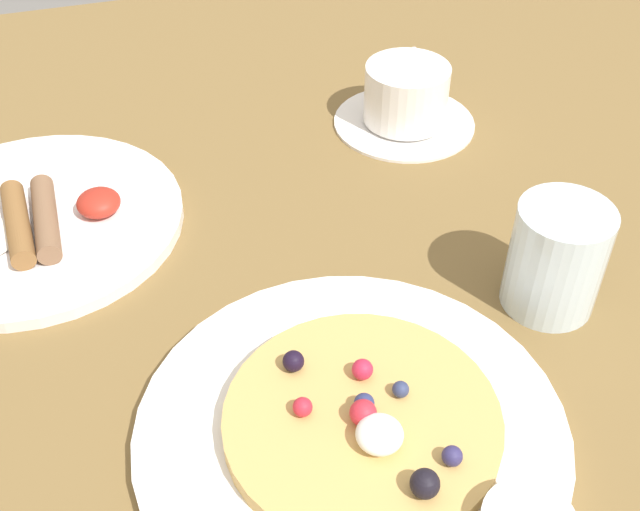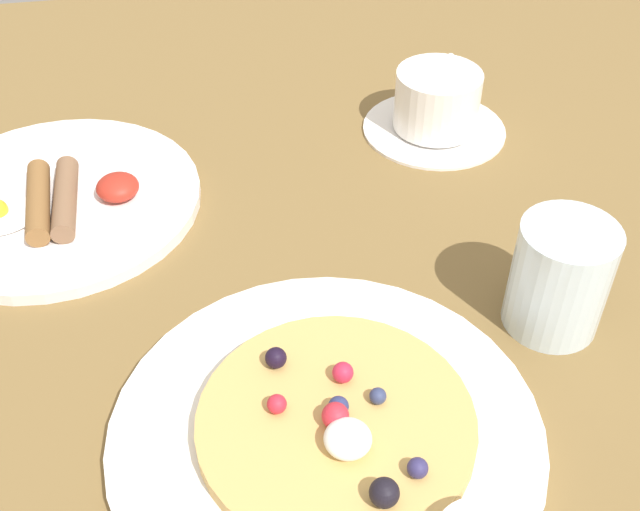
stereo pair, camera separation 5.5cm
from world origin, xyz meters
TOP-DOWN VIEW (x-y plane):
  - ground_plane at (0.00, 0.00)m, footprint 2.03×1.29m
  - pancake_plate at (0.04, -0.12)m, footprint 0.29×0.29m
  - pancake_with_berries at (0.04, -0.12)m, footprint 0.18×0.18m
  - breakfast_plate at (-0.16, 0.18)m, footprint 0.26×0.26m
  - fried_breakfast at (-0.16, 0.16)m, footprint 0.16×0.11m
  - coffee_saucer at (0.22, 0.24)m, footprint 0.15×0.15m
  - coffee_cup at (0.22, 0.24)m, footprint 0.09×0.11m
  - water_glass at (0.23, -0.04)m, footprint 0.07×0.07m

SIDE VIEW (x-z plane):
  - ground_plane at x=0.00m, z-range -0.03..0.00m
  - coffee_saucer at x=0.22m, z-range 0.00..0.01m
  - breakfast_plate at x=-0.16m, z-range 0.00..0.01m
  - pancake_plate at x=0.04m, z-range 0.00..0.01m
  - pancake_with_berries at x=0.04m, z-range 0.00..0.04m
  - fried_breakfast at x=-0.16m, z-range 0.01..0.03m
  - coffee_cup at x=0.22m, z-range 0.01..0.07m
  - water_glass at x=0.23m, z-range 0.00..0.09m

